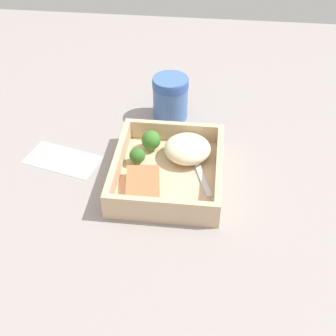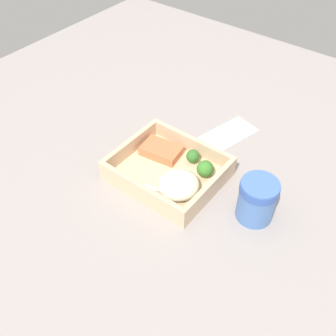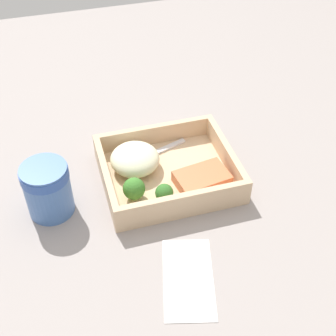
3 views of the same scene
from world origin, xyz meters
TOP-DOWN VIEW (x-y plane):
  - ground_plane at (0.00, 0.00)cm, footprint 160.00×160.00cm
  - takeout_tray at (0.00, 0.00)cm, footprint 24.59×20.99cm
  - tray_rim at (0.00, 0.00)cm, footprint 24.59×20.99cm
  - salmon_fillet at (-5.29, 4.17)cm, footprint 10.41×7.60cm
  - mashed_potatoes at (5.55, -3.35)cm, footprint 9.34×9.47cm
  - broccoli_floret_1 at (2.57, 6.50)cm, footprint 3.27×3.27cm
  - broccoli_floret_2 at (7.52, 4.38)cm, footprint 4.01×4.01cm
  - fork at (2.67, -5.68)cm, footprint 15.52×6.52cm
  - paper_cup at (22.05, 1.93)cm, footprint 8.21×8.21cm
  - receipt_slip at (3.27, 22.55)cm, footprint 11.33×16.57cm

SIDE VIEW (x-z plane):
  - ground_plane at x=0.00cm, z-range -2.00..0.00cm
  - receipt_slip at x=3.27cm, z-range 0.00..0.24cm
  - takeout_tray at x=0.00cm, z-range 0.00..1.20cm
  - fork at x=2.67cm, z-range 1.20..1.64cm
  - salmon_fillet at x=-5.29cm, z-range 1.20..3.47cm
  - broccoli_floret_1 at x=2.57cm, z-range 1.31..4.93cm
  - tray_rim at x=0.00cm, z-range 1.20..5.30cm
  - mashed_potatoes at x=5.55cm, z-range 1.20..5.74cm
  - broccoli_floret_2 at x=7.52cm, z-range 1.30..5.66cm
  - paper_cup at x=22.05cm, z-range 0.59..10.58cm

